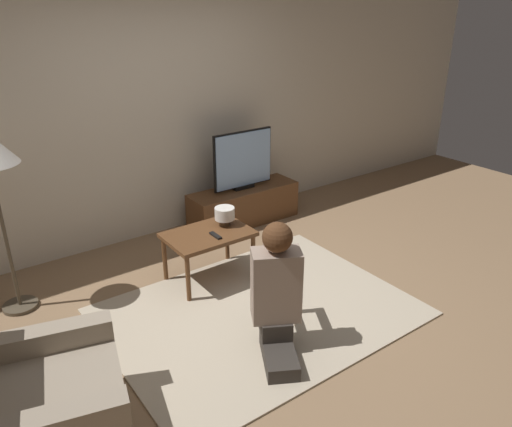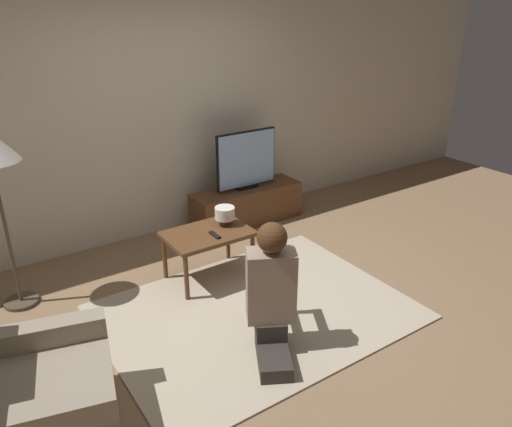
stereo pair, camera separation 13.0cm
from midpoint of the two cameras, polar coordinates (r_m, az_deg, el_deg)
The scene contains 10 objects.
ground_plane at distance 4.16m, azimuth 0.99°, elevation -11.27°, with size 10.00×10.00×0.00m, color #896B4C.
wall_back at distance 5.23m, azimuth -11.39°, elevation 11.20°, with size 10.00×0.06×2.60m.
rug at distance 4.16m, azimuth 1.00°, elevation -11.18°, with size 2.39×1.80×0.02m.
tv_stand at distance 5.65m, azimuth -0.40°, elevation 0.95°, with size 1.27×0.40×0.41m.
tv at distance 5.47m, azimuth -0.43°, elevation 6.14°, with size 0.74×0.08×0.65m.
coffee_table at distance 4.44m, azimuth -4.68°, elevation -2.80°, with size 0.75×0.51×0.47m.
armchair at distance 3.21m, azimuth -23.25°, elevation -19.50°, with size 1.02×1.04×0.85m.
person_kneeling at distance 3.50m, azimuth 2.83°, elevation -8.55°, with size 0.60×0.82×1.00m.
table_lamp at distance 4.50m, azimuth -2.77°, elevation -0.09°, with size 0.18×0.18×0.17m.
remote at distance 4.33m, azimuth -3.88°, elevation -2.46°, with size 0.04×0.15×0.02m.
Camera 2 is at (-1.93, -2.83, 2.37)m, focal length 35.00 mm.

